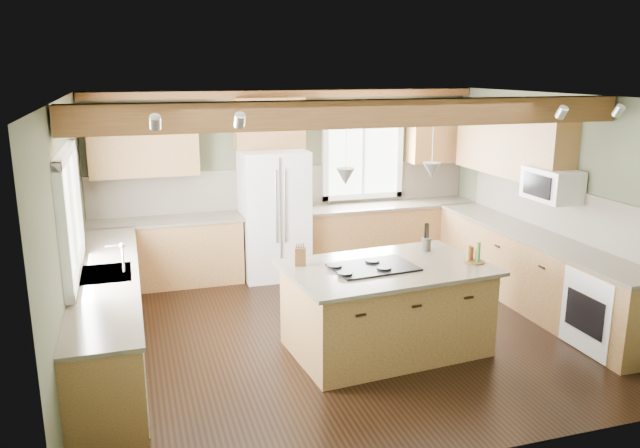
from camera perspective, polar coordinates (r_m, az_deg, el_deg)
name	(u,v)px	position (r m, az deg, el deg)	size (l,w,h in m)	color
floor	(344,331)	(7.17, 2.21, -9.72)	(5.60, 5.60, 0.00)	black
ceiling	(346,97)	(6.56, 2.43, 11.52)	(5.60, 5.60, 0.00)	silver
wall_back	(288,181)	(9.09, -2.96, 3.99)	(5.60, 5.60, 0.00)	#4B523A
wall_left	(68,240)	(6.41, -22.02, -1.36)	(5.00, 5.00, 0.00)	#4B523A
wall_right	(563,203)	(8.11, 21.32, 1.79)	(5.00, 5.00, 0.00)	#4B523A
ceiling_beam	(366,114)	(6.04, 4.25, 10.04)	(5.55, 0.26, 0.26)	#573519
soffit_trim	(288,94)	(8.86, -2.90, 11.79)	(5.55, 0.20, 0.10)	#573519
backsplash_back	(288,187)	(9.09, -2.93, 3.41)	(5.58, 0.03, 0.58)	brown
backsplash_right	(558,210)	(8.16, 20.97, 1.24)	(0.03, 3.70, 0.58)	brown
base_cab_back_left	(167,253)	(8.74, -13.85, -2.63)	(2.02, 0.60, 0.88)	brown
counter_back_left	(165,221)	(8.62, -14.03, 0.30)	(2.06, 0.64, 0.04)	brown
base_cab_back_right	(389,235)	(9.48, 6.32, -0.99)	(2.62, 0.60, 0.88)	brown
counter_back_right	(390,205)	(9.37, 6.39, 1.72)	(2.66, 0.64, 0.04)	brown
base_cab_left	(109,318)	(6.70, -18.73, -8.18)	(0.60, 3.70, 0.88)	brown
counter_left	(105,275)	(6.54, -19.05, -4.44)	(0.64, 3.74, 0.04)	brown
base_cab_right	(533,272)	(8.18, 18.92, -4.15)	(0.60, 3.70, 0.88)	brown
counter_right	(536,236)	(8.05, 19.18, -1.03)	(0.64, 3.74, 0.04)	brown
upper_cab_back_left	(143,142)	(8.56, -15.84, 7.24)	(1.40, 0.35, 0.90)	brown
upper_cab_over_fridge	(269,123)	(8.74, -4.68, 9.17)	(0.96, 0.35, 0.70)	brown
upper_cab_right	(511,142)	(8.62, 17.09, 7.20)	(0.35, 2.20, 0.90)	brown
upper_cab_back_corner	(438,132)	(9.67, 10.72, 8.25)	(0.90, 0.35, 0.90)	brown
window_left	(68,213)	(6.40, -22.01, 0.93)	(0.04, 1.60, 1.05)	white
window_back	(362,160)	(9.38, 3.90, 5.83)	(1.10, 0.04, 1.00)	white
sink	(105,275)	(6.54, -19.05, -4.40)	(0.50, 0.65, 0.03)	#262628
faucet	(123,259)	(6.49, -17.57, -3.07)	(0.02, 0.02, 0.28)	#B2B2B7
dishwasher	(108,379)	(5.52, -18.84, -13.25)	(0.60, 0.60, 0.84)	white
oven	(609,310)	(7.24, 24.89, -7.18)	(0.60, 0.72, 0.84)	white
microwave	(552,185)	(7.89, 20.45, 3.40)	(0.40, 0.70, 0.38)	white
pendant_left	(345,177)	(6.00, 2.34, 4.35)	(0.18, 0.18, 0.16)	#B2B2B7
pendant_right	(432,170)	(6.46, 10.17, 4.84)	(0.18, 0.18, 0.16)	#B2B2B7
refrigerator	(274,214)	(8.74, -4.22, 0.88)	(0.90, 0.74, 1.80)	white
island	(386,310)	(6.60, 6.06, -7.80)	(1.93, 1.18, 0.88)	brown
island_top	(387,268)	(6.45, 6.16, -4.01)	(2.06, 1.31, 0.04)	brown
cooktop	(373,267)	(6.36, 4.90, -3.93)	(0.84, 0.56, 0.02)	black
knife_block	(300,257)	(6.40, -1.83, -2.99)	(0.11, 0.08, 0.19)	brown
utensil_crock	(426,244)	(7.01, 9.68, -1.85)	(0.11, 0.11, 0.14)	#433A35
bottle_tray	(474,253)	(6.69, 13.93, -2.57)	(0.22, 0.22, 0.21)	brown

